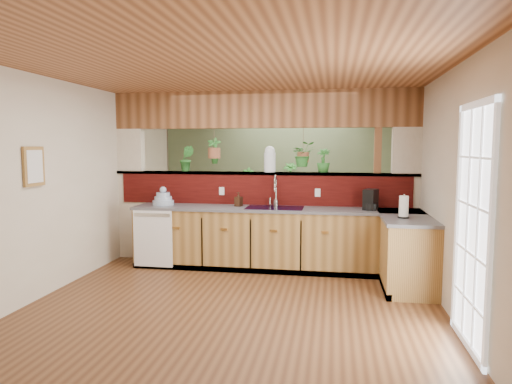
% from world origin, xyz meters
% --- Properties ---
extents(ground, '(4.60, 7.00, 0.01)m').
position_xyz_m(ground, '(0.00, 0.00, 0.00)').
color(ground, '#55321A').
rests_on(ground, ground).
extents(ceiling, '(4.60, 7.00, 0.01)m').
position_xyz_m(ceiling, '(0.00, 0.00, 2.60)').
color(ceiling, brown).
rests_on(ceiling, ground).
extents(wall_back, '(4.60, 0.02, 2.60)m').
position_xyz_m(wall_back, '(0.00, 3.50, 1.30)').
color(wall_back, beige).
rests_on(wall_back, ground).
extents(wall_front, '(4.60, 0.02, 2.60)m').
position_xyz_m(wall_front, '(0.00, -3.50, 1.30)').
color(wall_front, beige).
rests_on(wall_front, ground).
extents(wall_left, '(0.02, 7.00, 2.60)m').
position_xyz_m(wall_left, '(-2.30, 0.00, 1.30)').
color(wall_left, beige).
rests_on(wall_left, ground).
extents(wall_right, '(0.02, 7.00, 2.60)m').
position_xyz_m(wall_right, '(2.30, 0.00, 1.30)').
color(wall_right, beige).
rests_on(wall_right, ground).
extents(pass_through_partition, '(4.60, 0.21, 2.60)m').
position_xyz_m(pass_through_partition, '(0.03, 1.35, 1.19)').
color(pass_through_partition, beige).
rests_on(pass_through_partition, ground).
extents(pass_through_ledge, '(4.60, 0.21, 0.04)m').
position_xyz_m(pass_through_ledge, '(0.00, 1.35, 1.37)').
color(pass_through_ledge, brown).
rests_on(pass_through_ledge, ground).
extents(header_beam, '(4.60, 0.15, 0.55)m').
position_xyz_m(header_beam, '(0.00, 1.35, 2.33)').
color(header_beam, brown).
rests_on(header_beam, ground).
extents(sage_backwall, '(4.55, 0.02, 2.55)m').
position_xyz_m(sage_backwall, '(0.00, 3.48, 1.30)').
color(sage_backwall, '#536243').
rests_on(sage_backwall, ground).
extents(countertop, '(4.14, 1.52, 0.90)m').
position_xyz_m(countertop, '(0.84, 0.87, 0.45)').
color(countertop, olive).
rests_on(countertop, ground).
extents(dishwasher, '(0.58, 0.03, 0.82)m').
position_xyz_m(dishwasher, '(-1.48, 0.66, 0.46)').
color(dishwasher, white).
rests_on(dishwasher, ground).
extents(navy_sink, '(0.82, 0.50, 0.18)m').
position_xyz_m(navy_sink, '(0.25, 0.98, 0.82)').
color(navy_sink, black).
rests_on(navy_sink, countertop).
extents(french_door, '(0.06, 1.02, 2.16)m').
position_xyz_m(french_door, '(2.27, -1.30, 1.05)').
color(french_door, white).
rests_on(french_door, ground).
extents(framed_print, '(0.04, 0.35, 0.45)m').
position_xyz_m(framed_print, '(-2.27, -0.80, 1.55)').
color(framed_print, olive).
rests_on(framed_print, wall_left).
extents(faucet, '(0.20, 0.20, 0.46)m').
position_xyz_m(faucet, '(0.24, 1.13, 1.15)').
color(faucet, '#B7B7B2').
rests_on(faucet, countertop).
extents(dish_stack, '(0.32, 0.32, 0.28)m').
position_xyz_m(dish_stack, '(-1.44, 1.00, 0.99)').
color(dish_stack, '#95A7C0').
rests_on(dish_stack, countertop).
extents(soap_dispenser, '(0.12, 0.12, 0.21)m').
position_xyz_m(soap_dispenser, '(-0.29, 1.04, 1.00)').
color(soap_dispenser, '#372114').
rests_on(soap_dispenser, countertop).
extents(coffee_maker, '(0.15, 0.26, 0.29)m').
position_xyz_m(coffee_maker, '(1.59, 0.99, 1.03)').
color(coffee_maker, black).
rests_on(coffee_maker, countertop).
extents(paper_towel, '(0.14, 0.14, 0.29)m').
position_xyz_m(paper_towel, '(1.93, 0.30, 1.03)').
color(paper_towel, black).
rests_on(paper_towel, countertop).
extents(glass_jar, '(0.18, 0.18, 0.39)m').
position_xyz_m(glass_jar, '(0.12, 1.35, 1.59)').
color(glass_jar, silver).
rests_on(glass_jar, pass_through_ledge).
extents(ledge_plant_left, '(0.25, 0.22, 0.40)m').
position_xyz_m(ledge_plant_left, '(-1.18, 1.35, 1.59)').
color(ledge_plant_left, '#266724').
rests_on(ledge_plant_left, pass_through_ledge).
extents(ledge_plant_right, '(0.23, 0.23, 0.36)m').
position_xyz_m(ledge_plant_right, '(0.92, 1.35, 1.57)').
color(ledge_plant_right, '#266724').
rests_on(ledge_plant_right, pass_through_ledge).
extents(hanging_plant_a, '(0.22, 0.19, 0.53)m').
position_xyz_m(hanging_plant_a, '(-0.74, 1.35, 1.84)').
color(hanging_plant_a, brown).
rests_on(hanging_plant_a, header_beam).
extents(hanging_plant_b, '(0.40, 0.37, 0.50)m').
position_xyz_m(hanging_plant_b, '(0.62, 1.35, 1.82)').
color(hanging_plant_b, brown).
rests_on(hanging_plant_b, header_beam).
extents(shelving_console, '(1.40, 0.85, 0.91)m').
position_xyz_m(shelving_console, '(-0.13, 3.25, 0.50)').
color(shelving_console, black).
rests_on(shelving_console, ground).
extents(shelf_plant_a, '(0.23, 0.16, 0.42)m').
position_xyz_m(shelf_plant_a, '(-0.56, 3.25, 1.16)').
color(shelf_plant_a, '#266724').
rests_on(shelf_plant_a, shelving_console).
extents(shelf_plant_b, '(0.29, 0.29, 0.51)m').
position_xyz_m(shelf_plant_b, '(0.25, 3.25, 1.21)').
color(shelf_plant_b, '#266724').
rests_on(shelf_plant_b, shelving_console).
extents(floor_plant, '(0.72, 0.64, 0.74)m').
position_xyz_m(floor_plant, '(0.43, 2.59, 0.37)').
color(floor_plant, '#266724').
rests_on(floor_plant, ground).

